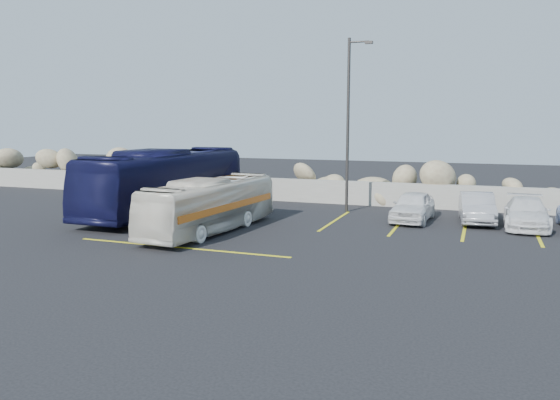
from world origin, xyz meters
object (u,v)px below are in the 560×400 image
(car_b, at_px, (477,208))
(car_c, at_px, (526,213))
(tour_coach, at_px, (167,181))
(lamppost, at_px, (349,120))
(vintage_bus, at_px, (211,205))
(car_a, at_px, (413,206))

(car_b, bearing_deg, car_c, -21.48)
(tour_coach, bearing_deg, lamppost, 22.71)
(car_c, bearing_deg, lamppost, 171.22)
(vintage_bus, bearing_deg, tour_coach, 145.16)
(lamppost, distance_m, car_b, 6.86)
(lamppost, distance_m, vintage_bus, 8.19)
(tour_coach, xyz_separation_m, car_a, (11.04, 1.80, -0.86))
(car_a, height_order, car_c, car_a)
(vintage_bus, distance_m, car_c, 12.61)
(car_c, bearing_deg, car_b, 164.39)
(car_a, bearing_deg, car_b, 17.79)
(tour_coach, bearing_deg, car_c, 7.75)
(car_a, distance_m, car_c, 4.46)
(car_b, bearing_deg, vintage_bus, -154.42)
(tour_coach, xyz_separation_m, car_c, (15.50, 1.90, -0.90))
(vintage_bus, height_order, tour_coach, tour_coach)
(car_b, relative_size, car_c, 0.93)
(lamppost, bearing_deg, car_a, -23.30)
(lamppost, distance_m, tour_coach, 8.92)
(car_a, height_order, car_b, car_a)
(car_a, xyz_separation_m, car_b, (2.57, 0.65, -0.01))
(car_b, bearing_deg, tour_coach, -175.03)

